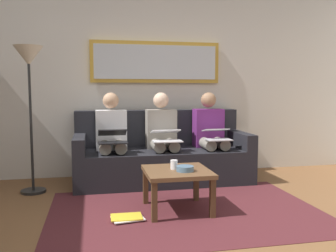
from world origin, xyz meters
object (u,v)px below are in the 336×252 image
Objects in this scene: framed_mirror at (156,62)px; person_middle at (162,134)px; person_right at (112,136)px; laptop_silver at (217,134)px; person_left at (210,133)px; magazine_stack at (127,218)px; couch at (161,156)px; coffee_table at (177,176)px; laptop_white at (166,136)px; cup at (174,165)px; standing_lamp at (29,72)px; laptop_black at (113,137)px; bowl at (185,169)px.

person_middle is (0.00, 0.46, -0.94)m from framed_mirror.
laptop_silver is at bearing 168.89° from person_right.
magazine_stack is at bearing 47.18° from person_left.
couch is 3.54× the size of coffee_table.
coffee_table is 0.95m from laptop_white.
cup is at bearing 115.88° from person_right.
person_middle is at bearing -172.69° from standing_lamp.
framed_mirror is at bearing -47.91° from laptop_silver.
framed_mirror is at bearing -93.59° from cup.
framed_mirror reaches higher than couch.
framed_mirror reaches higher than person_middle.
person_middle is at bearing 90.00° from couch.
magazine_stack is 0.19× the size of standing_lamp.
laptop_black is 0.21× the size of standing_lamp.
framed_mirror reaches higher than bowl.
couch reaches higher than magazine_stack.
person_middle reaches higher than bowl.
laptop_silver is (0.00, 0.25, 0.02)m from person_left.
framed_mirror is (0.00, -0.39, 1.24)m from couch.
cup is 1.15m from laptop_silver.
laptop_white is 0.30× the size of person_right.
couch is at bearing -112.68° from magazine_stack.
magazine_stack is at bearing 41.12° from laptop_silver.
coffee_table is 0.54× the size of person_left.
person_middle is 0.69× the size of standing_lamp.
framed_mirror is at bearing -90.00° from couch.
standing_lamp is at bearing 12.33° from person_right.
standing_lamp is (1.55, 0.20, 0.76)m from person_middle.
standing_lamp reaches higher than laptop_silver.
standing_lamp is at bearing 22.94° from framed_mirror.
framed_mirror is at bearing -90.00° from laptop_white.
bowl is at bearing 56.04° from laptop_silver.
bowl is 1.40m from person_left.
laptop_silver is at bearing 153.42° from couch.
person_left is at bearing -132.82° from magazine_stack.
cup is 0.08× the size of person_right.
person_right is (0.64, 0.46, -0.94)m from framed_mirror.
person_right is (0.62, -1.23, 0.18)m from bowl.
person_middle is at bearing -93.72° from coffee_table.
bowl is 1.39m from person_right.
cup is at bearing 86.41° from framed_mirror.
standing_lamp is (1.48, -0.95, 1.03)m from coffee_table.
standing_lamp reaches higher than bowl.
standing_lamp is (2.19, -0.05, 0.75)m from laptop_silver.
framed_mirror is 1.23m from person_right.
framed_mirror is 5.77× the size of magazine_stack.
couch is at bearing 90.00° from framed_mirror.
laptop_black is at bearing -86.72° from magazine_stack.
person_left is (-0.74, -1.12, 0.16)m from cup.
person_middle is 0.64m from person_right.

